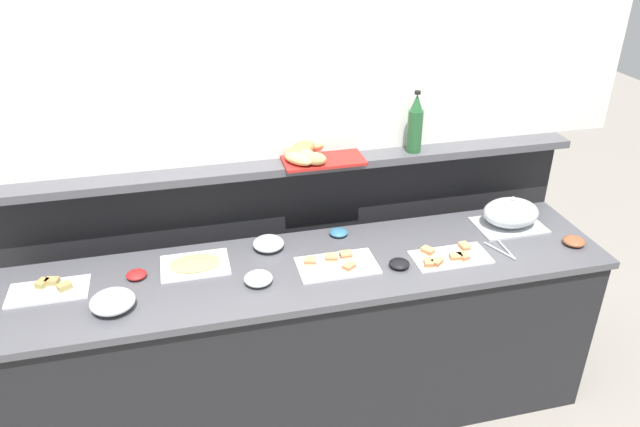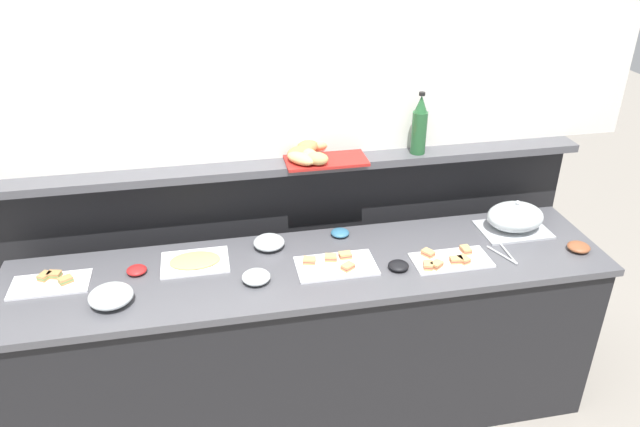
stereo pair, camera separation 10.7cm
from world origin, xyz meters
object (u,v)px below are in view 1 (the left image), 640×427
Objects in this scene: glass_bowl_medium at (269,244)px; condiment_bowl_red at (136,275)px; glass_bowl_large at (113,302)px; glass_bowl_small at (258,279)px; sandwich_platter_front at (449,257)px; condiment_bowl_cream at (574,241)px; cold_cuts_platter at (195,264)px; condiment_bowl_teal at (399,264)px; serving_cloche at (511,214)px; wine_bottle_green at (415,125)px; serving_tongs at (503,250)px; condiment_bowl_dark at (339,232)px; sandwich_platter_rear at (337,264)px; sandwich_platter_side at (50,290)px; bread_basket at (310,154)px.

glass_bowl_medium is 0.62m from condiment_bowl_red.
glass_bowl_small is (0.61, 0.04, -0.01)m from glass_bowl_large.
glass_bowl_large is at bearing -176.38° from glass_bowl_small.
sandwich_platter_front is 0.64m from condiment_bowl_cream.
sandwich_platter_front is at bearing -10.70° from cold_cuts_platter.
condiment_bowl_teal is 1.05× the size of condiment_bowl_red.
serving_cloche reaches higher than glass_bowl_large.
wine_bottle_green is (1.49, 0.53, 0.45)m from glass_bowl_large.
cold_cuts_platter is 2.44× the size of glass_bowl_small.
serving_tongs is at bearing -124.49° from serving_cloche.
cold_cuts_platter is at bearing -170.91° from condiment_bowl_dark.
glass_bowl_large is 1.73× the size of condiment_bowl_cream.
sandwich_platter_side is at bearing 175.31° from sandwich_platter_rear.
condiment_bowl_teal is 0.30× the size of wine_bottle_green.
bread_basket is at bearing 54.91° from glass_bowl_small.
cold_cuts_platter is 0.77m from bread_basket.
serving_cloche is 1.33m from glass_bowl_small.
cold_cuts_platter is 1.67× the size of glass_bowl_large.
glass_bowl_medium is 1.12m from serving_tongs.
condiment_bowl_dark is 0.29× the size of wine_bottle_green.
serving_cloche reaches higher than condiment_bowl_red.
glass_bowl_large is 1.23× the size of glass_bowl_medium.
sandwich_platter_rear is at bearing 172.82° from sandwich_platter_front.
glass_bowl_medium is at bearing 160.30° from sandwich_platter_front.
sandwich_platter_side is at bearing -172.98° from condiment_bowl_dark.
condiment_bowl_teal is at bearing -6.67° from sandwich_platter_side.
sandwich_platter_side is at bearing 174.57° from sandwich_platter_front.
wine_bottle_green reaches higher than sandwich_platter_side.
sandwich_platter_side is at bearing -164.39° from bread_basket.
serving_cloche is at bearing -0.31° from cold_cuts_platter.
glass_bowl_large is at bearing -112.43° from condiment_bowl_red.
glass_bowl_small is (-0.09, -0.27, -0.00)m from glass_bowl_medium.
sandwich_platter_front is 1.06× the size of serving_cloche.
bread_basket is (-0.54, 0.51, 0.36)m from sandwich_platter_front.
condiment_bowl_cream is 0.96m from wine_bottle_green.
condiment_bowl_teal is at bearing 178.94° from condiment_bowl_cream.
bread_basket is (0.87, 0.33, 0.36)m from condiment_bowl_red.
bread_basket reaches higher than condiment_bowl_cream.
glass_bowl_medium is 1.19× the size of glass_bowl_small.
glass_bowl_small reaches higher than condiment_bowl_red.
serving_tongs is at bearing -6.35° from condiment_bowl_red.
sandwich_platter_rear reaches higher than condiment_bowl_red.
condiment_bowl_red is 0.22× the size of bread_basket.
serving_cloche is at bearing -8.04° from condiment_bowl_dark.
cold_cuts_platter is at bearing 165.88° from condiment_bowl_teal.
sandwich_platter_rear reaches higher than cold_cuts_platter.
serving_tongs is (1.44, -0.22, -0.00)m from cold_cuts_platter.
serving_cloche is 0.32m from condiment_bowl_cream.
sandwich_platter_rear is 1.17m from condiment_bowl_cream.
condiment_bowl_cream is 1.35m from bread_basket.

